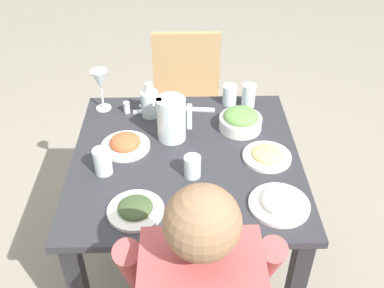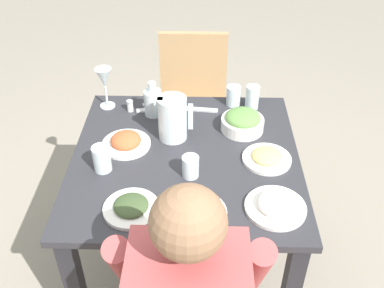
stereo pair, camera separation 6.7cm
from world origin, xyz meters
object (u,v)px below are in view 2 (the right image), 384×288
at_px(water_glass_near_left, 252,97).
at_px(water_glass_near_right, 102,159).
at_px(water_pitcher, 173,118).
at_px(salad_bowl, 243,121).
at_px(salt_shaker, 130,106).
at_px(chair_far, 193,103).
at_px(dining_table, 186,179).
at_px(plate_fries, 267,157).
at_px(plate_rice_curry, 126,142).
at_px(plate_beans, 195,212).
at_px(plate_dolmas, 131,207).
at_px(water_glass_far_right, 233,96).
at_px(water_glass_far_left, 190,166).
at_px(oil_carafe, 153,104).
at_px(wine_glass, 104,80).
at_px(plate_yoghurt, 276,205).

relative_size(water_glass_near_left, water_glass_near_right, 1.06).
bearing_deg(water_glass_near_right, water_pitcher, 40.05).
height_order(salad_bowl, salt_shaker, salad_bowl).
bearing_deg(chair_far, dining_table, -90.88).
bearing_deg(plate_fries, plate_rice_curry, 171.73).
xyz_separation_m(plate_beans, plate_dolmas, (-0.22, 0.02, 0.00)).
relative_size(water_glass_far_right, water_glass_near_left, 0.84).
height_order(plate_beans, plate_dolmas, plate_dolmas).
bearing_deg(salad_bowl, plate_dolmas, -130.22).
bearing_deg(water_glass_far_left, salad_bowl, 54.77).
distance_m(plate_fries, water_glass_near_left, 0.39).
distance_m(plate_beans, water_glass_near_left, 0.73).
bearing_deg(dining_table, water_glass_far_left, -78.95).
xyz_separation_m(salad_bowl, water_glass_far_right, (-0.03, 0.20, 0.01)).
bearing_deg(plate_rice_curry, water_pitcher, 18.82).
bearing_deg(oil_carafe, water_pitcher, -60.01).
distance_m(water_glass_near_right, salt_shaker, 0.42).
xyz_separation_m(plate_fries, water_glass_far_right, (-0.11, 0.41, 0.03)).
xyz_separation_m(plate_dolmas, oil_carafe, (0.02, 0.60, 0.04)).
bearing_deg(chair_far, plate_rice_curry, -109.75).
bearing_deg(plate_rice_curry, oil_carafe, 69.09).
height_order(wine_glass, oil_carafe, wine_glass).
relative_size(water_glass_far_left, oil_carafe, 0.53).
relative_size(dining_table, water_pitcher, 4.80).
relative_size(salad_bowl, salt_shaker, 3.41).
bearing_deg(oil_carafe, plate_beans, -72.06).
bearing_deg(water_glass_near_right, water_glass_near_left, 36.77).
bearing_deg(water_glass_far_right, dining_table, -118.14).
relative_size(salad_bowl, plate_yoghurt, 0.85).
distance_m(plate_yoghurt, salt_shaker, 0.85).
bearing_deg(plate_rice_curry, plate_yoghurt, -31.50).
bearing_deg(plate_dolmas, water_glass_far_left, 42.97).
xyz_separation_m(water_pitcher, plate_dolmas, (-0.12, -0.43, -0.08)).
bearing_deg(salad_bowl, wine_glass, 164.39).
distance_m(plate_fries, water_glass_near_right, 0.64).
bearing_deg(wine_glass, plate_fries, -28.56).
height_order(plate_fries, plate_dolmas, same).
height_order(water_glass_far_right, water_glass_far_left, water_glass_far_right).
bearing_deg(plate_rice_curry, chair_far, 70.25).
relative_size(water_glass_far_right, oil_carafe, 0.57).
bearing_deg(wine_glass, water_pitcher, -36.07).
xyz_separation_m(plate_dolmas, water_glass_near_left, (0.47, 0.67, 0.04)).
xyz_separation_m(dining_table, water_glass_far_right, (0.21, 0.39, 0.17)).
height_order(chair_far, oil_carafe, oil_carafe).
relative_size(water_pitcher, water_glass_near_left, 1.69).
xyz_separation_m(water_pitcher, plate_rice_curry, (-0.19, -0.06, -0.08)).
height_order(plate_rice_curry, plate_dolmas, plate_rice_curry).
distance_m(plate_rice_curry, water_glass_far_left, 0.33).
xyz_separation_m(plate_beans, wine_glass, (-0.42, 0.68, 0.13)).
distance_m(chair_far, water_glass_far_right, 0.53).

